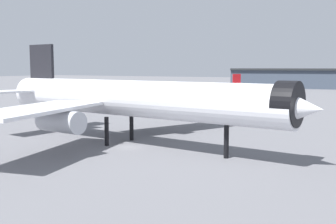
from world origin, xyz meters
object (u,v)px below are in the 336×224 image
object	(u,v)px
airliner_far_taxiway	(209,88)
service_truck_front	(230,114)
baggage_cart_trailing	(58,116)
airliner_near_gate	(130,99)

from	to	relation	value
airliner_far_taxiway	service_truck_front	size ratio (longest dim) A/B	5.66
service_truck_front	baggage_cart_trailing	xyz separation A→B (m)	(-37.87, -21.16, -0.61)
airliner_far_taxiway	baggage_cart_trailing	size ratio (longest dim) A/B	11.41
airliner_near_gate	airliner_far_taxiway	xyz separation A→B (m)	(-27.45, 102.21, -3.31)
airliner_far_taxiway	baggage_cart_trailing	bearing A→B (deg)	33.34
airliner_far_taxiway	service_truck_front	xyz separation A→B (m)	(31.58, -62.75, -2.94)
baggage_cart_trailing	service_truck_front	bearing A→B (deg)	162.71
baggage_cart_trailing	airliner_far_taxiway	bearing A→B (deg)	-140.77
airliner_near_gate	baggage_cart_trailing	xyz separation A→B (m)	(-33.74, 18.30, -6.87)
airliner_near_gate	baggage_cart_trailing	distance (m)	38.99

